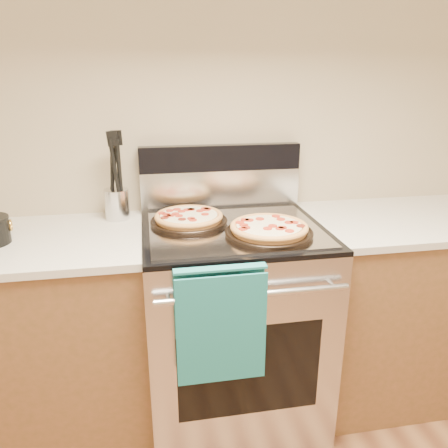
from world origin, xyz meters
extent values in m
plane|color=tan|center=(0.00, 2.00, 1.35)|extent=(4.00, 0.00, 4.00)
cube|color=#B7B7BC|center=(0.00, 1.65, 0.45)|extent=(0.76, 0.68, 0.90)
cube|color=black|center=(0.00, 1.31, 0.45)|extent=(0.56, 0.01, 0.40)
cube|color=black|center=(0.00, 1.65, 0.91)|extent=(0.76, 0.68, 0.02)
cube|color=silver|center=(0.00, 1.96, 1.01)|extent=(0.76, 0.06, 0.18)
cube|color=black|center=(0.00, 1.96, 1.16)|extent=(0.76, 0.06, 0.12)
cylinder|color=silver|center=(0.00, 1.27, 0.80)|extent=(0.70, 0.03, 0.03)
cube|color=gray|center=(0.00, 1.62, 0.92)|extent=(0.70, 0.55, 0.01)
cube|color=brown|center=(-0.88, 1.68, 0.44)|extent=(1.00, 0.62, 0.88)
cube|color=#BAB4A7|center=(-0.88, 1.68, 0.90)|extent=(1.02, 0.64, 0.03)
cube|color=brown|center=(0.88, 1.68, 0.44)|extent=(1.00, 0.62, 0.88)
cube|color=#BAB4A7|center=(0.88, 1.68, 0.90)|extent=(1.02, 0.64, 0.03)
cylinder|color=silver|center=(-0.49, 1.89, 0.98)|extent=(0.14, 0.14, 0.14)
camera|label=1|loc=(-0.35, -0.05, 1.53)|focal=35.00mm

